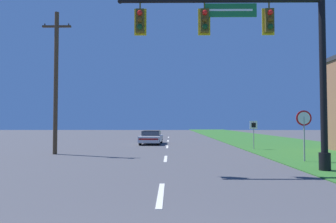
% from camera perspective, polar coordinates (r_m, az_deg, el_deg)
% --- Properties ---
extents(grass_verge_right, '(10.00, 110.00, 0.04)m').
position_cam_1_polar(grass_verge_right, '(33.76, 18.22, -5.32)').
color(grass_verge_right, '#2D6626').
rests_on(grass_verge_right, ground).
extents(road_center_line, '(0.16, 34.80, 0.01)m').
position_cam_1_polar(road_center_line, '(24.19, -0.14, -6.75)').
color(road_center_line, silver).
rests_on(road_center_line, ground).
extents(signal_mast, '(8.52, 0.47, 7.74)m').
position_cam_1_polar(signal_mast, '(12.94, 18.25, 10.81)').
color(signal_mast, black).
rests_on(signal_mast, grass_verge_right).
extents(car_ahead, '(2.01, 4.60, 1.19)m').
position_cam_1_polar(car_ahead, '(27.53, -3.20, -4.94)').
color(car_ahead, black).
rests_on(car_ahead, ground).
extents(stop_sign, '(0.76, 0.07, 2.50)m').
position_cam_1_polar(stop_sign, '(16.21, 24.47, -2.21)').
color(stop_sign, gray).
rests_on(stop_sign, grass_verge_right).
extents(route_sign_post, '(0.55, 0.06, 2.03)m').
position_cam_1_polar(route_sign_post, '(22.59, 15.99, -3.12)').
color(route_sign_post, gray).
rests_on(route_sign_post, grass_verge_right).
extents(utility_pole_near, '(1.80, 0.26, 8.87)m').
position_cam_1_polar(utility_pole_near, '(19.97, -20.57, 5.62)').
color(utility_pole_near, '#4C3823').
rests_on(utility_pole_near, ground).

